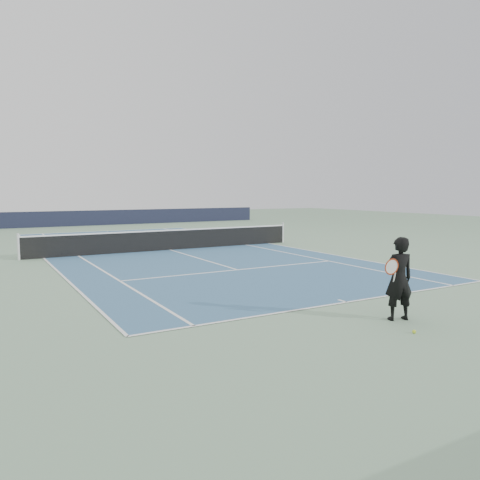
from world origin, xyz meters
TOP-DOWN VIEW (x-y plane):
  - ground at (0.00, 0.00)m, footprint 80.00×80.00m
  - court_surface at (0.00, 0.00)m, footprint 10.97×23.77m
  - tennis_net at (0.00, 0.00)m, footprint 12.90×0.10m
  - windscreen_far at (0.00, 17.88)m, footprint 30.00×0.25m
  - tennis_player at (-0.12, -13.58)m, footprint 0.84×0.64m
  - tennis_ball at (-0.60, -14.42)m, footprint 0.07×0.07m

SIDE VIEW (x-z plane):
  - ground at x=0.00m, z-range 0.00..0.00m
  - court_surface at x=0.00m, z-range 0.00..0.01m
  - tennis_ball at x=-0.60m, z-range 0.00..0.07m
  - tennis_net at x=0.00m, z-range -0.03..1.04m
  - windscreen_far at x=0.00m, z-range 0.00..1.20m
  - tennis_player at x=-0.12m, z-range 0.00..1.79m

